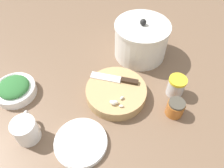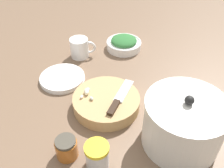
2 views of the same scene
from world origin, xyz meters
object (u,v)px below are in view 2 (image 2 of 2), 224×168
at_px(plate_stack, 62,78).
at_px(garlic_cloves, 87,93).
at_px(stock_pot, 183,123).
at_px(honey_jar, 67,148).
at_px(coffee_mug, 80,48).
at_px(cutting_board, 106,102).
at_px(spice_jar, 97,156).
at_px(chef_knife, 119,99).
at_px(herb_bowl, 124,43).

bearing_deg(plate_stack, garlic_cloves, 31.61).
height_order(garlic_cloves, stock_pot, stock_pot).
distance_m(plate_stack, stock_pot, 0.54).
relative_size(garlic_cloves, honey_jar, 0.94).
xyz_separation_m(coffee_mug, plate_stack, (0.17, -0.08, -0.04)).
bearing_deg(garlic_cloves, stock_pot, 53.34).
relative_size(garlic_cloves, coffee_mug, 0.55).
xyz_separation_m(cutting_board, spice_jar, (0.24, -0.05, 0.02)).
height_order(cutting_board, chef_knife, chef_knife).
distance_m(cutting_board, plate_stack, 0.25).
bearing_deg(honey_jar, stock_pot, 90.80).
distance_m(herb_bowl, coffee_mug, 0.22).
distance_m(chef_knife, stock_pot, 0.24).
relative_size(chef_knife, spice_jar, 2.13).
bearing_deg(plate_stack, spice_jar, 14.82).
distance_m(plate_stack, honey_jar, 0.38).
height_order(garlic_cloves, spice_jar, spice_jar).
distance_m(cutting_board, spice_jar, 0.25).
relative_size(herb_bowl, coffee_mug, 1.43).
bearing_deg(chef_knife, plate_stack, 166.92).
bearing_deg(honey_jar, cutting_board, 143.34).
xyz_separation_m(plate_stack, stock_pot, (0.37, 0.38, 0.07)).
height_order(herb_bowl, coffee_mug, coffee_mug).
bearing_deg(spice_jar, garlic_cloves, -176.97).
relative_size(coffee_mug, plate_stack, 0.64).
bearing_deg(chef_knife, stock_pot, -14.18).
height_order(chef_knife, spice_jar, spice_jar).
xyz_separation_m(cutting_board, herb_bowl, (-0.40, 0.13, 0.00)).
bearing_deg(herb_bowl, spice_jar, -16.43).
distance_m(chef_knife, coffee_mug, 0.39).
bearing_deg(stock_pot, honey_jar, -89.20).
xyz_separation_m(herb_bowl, spice_jar, (0.64, -0.19, 0.02)).
xyz_separation_m(chef_knife, garlic_cloves, (-0.04, -0.11, 0.00)).
height_order(coffee_mug, honey_jar, coffee_mug).
height_order(cutting_board, herb_bowl, herb_bowl).
bearing_deg(spice_jar, plate_stack, -165.18).
relative_size(chef_knife, stock_pot, 0.75).
bearing_deg(garlic_cloves, plate_stack, -148.39).
distance_m(coffee_mug, plate_stack, 0.20).
xyz_separation_m(cutting_board, garlic_cloves, (-0.02, -0.07, 0.03)).
distance_m(coffee_mug, honey_jar, 0.55).
height_order(herb_bowl, stock_pot, stock_pot).
bearing_deg(garlic_cloves, chef_knife, 69.69).
xyz_separation_m(coffee_mug, honey_jar, (0.55, -0.06, -0.01)).
distance_m(spice_jar, coffee_mug, 0.59).
bearing_deg(garlic_cloves, cutting_board, 71.05).
xyz_separation_m(garlic_cloves, honey_jar, (0.22, -0.08, -0.02)).
bearing_deg(spice_jar, honey_jar, -117.72).
distance_m(herb_bowl, plate_stack, 0.37).
distance_m(honey_jar, stock_pot, 0.36).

